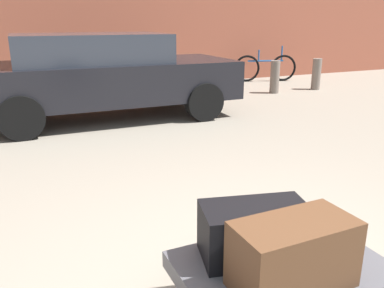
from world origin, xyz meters
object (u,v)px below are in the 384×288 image
duffel_bag_brown_rear_right (293,254)px  parked_car (104,74)px  luggage_cart (281,274)px  bollard_kerb_far (316,74)px  bollard_kerb_mid (275,77)px  bollard_kerb_near (224,80)px  duffel_bag_black_front_left (255,231)px  bicycle_leaning (265,68)px

duffel_bag_brown_rear_right → parked_car: size_ratio=0.14×
luggage_cart → bollard_kerb_far: size_ratio=1.51×
duffel_bag_brown_rear_right → bollard_kerb_mid: bearing=54.4°
parked_car → bollard_kerb_far: (5.36, 0.83, -0.39)m
bollard_kerb_near → bollard_kerb_mid: size_ratio=1.00×
luggage_cart → bollard_kerb_mid: 7.46m
duffel_bag_black_front_left → bollard_kerb_far: bearing=60.5°
parked_car → bollard_kerb_near: 2.93m
bollard_kerb_mid → parked_car: bearing=-168.6°
duffel_bag_brown_rear_right → duffel_bag_black_front_left: bearing=94.3°
bollard_kerb_mid → luggage_cart: bearing=-125.5°
duffel_bag_brown_rear_right → duffel_bag_black_front_left: 0.31m
bicycle_leaning → bollard_kerb_far: size_ratio=2.27×
bollard_kerb_near → luggage_cart: bearing=-116.1°
duffel_bag_brown_rear_right → bollard_kerb_mid: bollard_kerb_mid is taller
bollard_kerb_far → duffel_bag_black_front_left: bearing=-133.6°
bollard_kerb_near → bollard_kerb_mid: bearing=0.0°
bollard_kerb_near → bicycle_leaning: bearing=36.6°
parked_car → luggage_cart: bearing=-92.2°
duffel_bag_brown_rear_right → parked_car: (0.27, 5.41, 0.24)m
duffel_bag_black_front_left → bollard_kerb_far: 8.20m
bollard_kerb_near → bollard_kerb_far: bearing=0.0°
duffel_bag_black_front_left → bollard_kerb_near: bearing=76.7°
parked_car → bollard_kerb_mid: size_ratio=5.81×
duffel_bag_black_front_left → bollard_kerb_mid: (4.43, 5.94, -0.12)m
duffel_bag_brown_rear_right → bollard_kerb_far: (5.63, 6.24, -0.14)m
parked_car → duffel_bag_black_front_left: bearing=-93.3°
bollard_kerb_near → duffel_bag_black_front_left: bearing=-117.4°
luggage_cart → duffel_bag_black_front_left: 0.28m
luggage_cart → duffel_bag_black_front_left: (-0.10, 0.13, 0.23)m
bicycle_leaning → duffel_bag_black_front_left: bearing=-124.9°
luggage_cart → parked_car: 5.26m
luggage_cart → duffel_bag_black_front_left: duffel_bag_black_front_left is taller
bollard_kerb_far → bollard_kerb_near: bearing=180.0°
duffel_bag_black_front_left → bollard_kerb_mid: bollard_kerb_mid is taller
bollard_kerb_far → duffel_bag_brown_rear_right: bearing=-132.0°
luggage_cart → duffel_bag_brown_rear_right: 0.31m
duffel_bag_black_front_left → bicycle_leaning: bearing=69.1°
luggage_cart → duffel_bag_black_front_left: size_ratio=1.88×
duffel_bag_black_front_left → parked_car: 5.12m
bicycle_leaning → bollard_kerb_mid: 1.88m
duffel_bag_brown_rear_right → bollard_kerb_mid: (4.40, 6.24, -0.14)m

